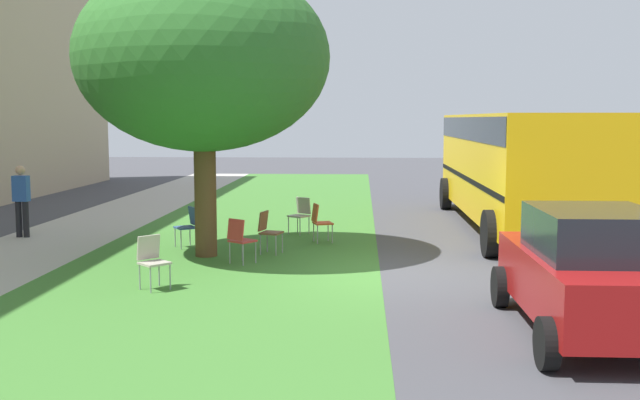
# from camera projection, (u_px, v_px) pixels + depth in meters

# --- Properties ---
(ground) EXTENTS (80.00, 80.00, 0.00)m
(ground) POSITION_uv_depth(u_px,v_px,m) (392.00, 274.00, 13.33)
(ground) COLOR #424247
(grass_verge) EXTENTS (48.00, 6.00, 0.01)m
(grass_verge) POSITION_uv_depth(u_px,v_px,m) (215.00, 272.00, 13.50)
(grass_verge) COLOR #3D752D
(grass_verge) RESTS_ON ground
(street_tree) EXTENTS (5.02, 5.02, 5.83)m
(street_tree) POSITION_uv_depth(u_px,v_px,m) (203.00, 58.00, 14.65)
(street_tree) COLOR brown
(street_tree) RESTS_ON ground
(chair_0) EXTENTS (0.58, 0.58, 0.88)m
(chair_0) POSITION_uv_depth(u_px,v_px,m) (240.00, 237.00, 14.19)
(chair_0) COLOR #B7332D
(chair_0) RESTS_ON ground
(chair_1) EXTENTS (0.51, 0.52, 0.88)m
(chair_1) POSITION_uv_depth(u_px,v_px,m) (268.00, 229.00, 15.27)
(chair_1) COLOR brown
(chair_1) RESTS_ON ground
(chair_2) EXTENTS (0.58, 0.58, 0.88)m
(chair_2) POSITION_uv_depth(u_px,v_px,m) (301.00, 213.00, 17.93)
(chair_2) COLOR #ADA393
(chair_2) RESTS_ON ground
(chair_3) EXTENTS (0.52, 0.53, 0.88)m
(chair_3) POSITION_uv_depth(u_px,v_px,m) (320.00, 220.00, 16.65)
(chair_3) COLOR #C64C1E
(chair_3) RESTS_ON ground
(chair_4) EXTENTS (0.59, 0.59, 0.88)m
(chair_4) POSITION_uv_depth(u_px,v_px,m) (152.00, 258.00, 12.10)
(chair_4) COLOR #ADA393
(chair_4) RESTS_ON ground
(chair_5) EXTENTS (0.58, 0.58, 0.88)m
(chair_5) POSITION_uv_depth(u_px,v_px,m) (188.00, 224.00, 16.03)
(chair_5) COLOR #335184
(chair_5) RESTS_ON ground
(parked_car) EXTENTS (3.70, 1.92, 1.65)m
(parked_car) POSITION_uv_depth(u_px,v_px,m) (591.00, 272.00, 9.45)
(parked_car) COLOR maroon
(parked_car) RESTS_ON ground
(school_bus) EXTENTS (10.40, 2.80, 2.88)m
(school_bus) POSITION_uv_depth(u_px,v_px,m) (515.00, 159.00, 18.65)
(school_bus) COLOR yellow
(school_bus) RESTS_ON ground
(pedestrian_0) EXTENTS (0.23, 0.38, 1.69)m
(pedestrian_0) POSITION_uv_depth(u_px,v_px,m) (21.00, 198.00, 17.36)
(pedestrian_0) COLOR black
(pedestrian_0) RESTS_ON ground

